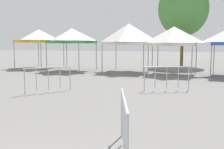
{
  "coord_description": "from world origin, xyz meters",
  "views": [
    {
      "loc": [
        2.41,
        -1.88,
        2.03
      ],
      "look_at": [
        -0.12,
        3.84,
        1.3
      ],
      "focal_mm": 41.52,
      "sensor_mm": 36.0,
      "label": 1
    }
  ],
  "objects_px": {
    "crowd_barrier_mid_lot": "(167,74)",
    "crowd_barrier_near_person": "(124,115)",
    "canopy_tent_far_left": "(129,34)",
    "crowd_barrier_by_lift": "(48,74)",
    "canopy_tent_behind_right": "(39,36)",
    "canopy_tent_left_of_center": "(72,36)",
    "canopy_tent_far_right": "(174,36)",
    "tree_behind_tents_left": "(183,9)"
  },
  "relations": [
    {
      "from": "canopy_tent_far_left",
      "to": "canopy_tent_left_of_center",
      "type": "bearing_deg",
      "value": -165.59
    },
    {
      "from": "canopy_tent_far_left",
      "to": "crowd_barrier_by_lift",
      "type": "xyz_separation_m",
      "value": [
        -0.28,
        -9.08,
        -2.01
      ]
    },
    {
      "from": "canopy_tent_far_right",
      "to": "crowd_barrier_near_person",
      "type": "relative_size",
      "value": 1.66
    },
    {
      "from": "crowd_barrier_by_lift",
      "to": "canopy_tent_behind_right",
      "type": "bearing_deg",
      "value": 131.05
    },
    {
      "from": "canopy_tent_left_of_center",
      "to": "canopy_tent_far_right",
      "type": "bearing_deg",
      "value": 6.07
    },
    {
      "from": "crowd_barrier_by_lift",
      "to": "crowd_barrier_mid_lot",
      "type": "bearing_deg",
      "value": 27.55
    },
    {
      "from": "canopy_tent_far_left",
      "to": "crowd_barrier_mid_lot",
      "type": "xyz_separation_m",
      "value": [
        4.28,
        -6.71,
        -2.01
      ]
    },
    {
      "from": "canopy_tent_left_of_center",
      "to": "crowd_barrier_by_lift",
      "type": "distance_m",
      "value": 9.11
    },
    {
      "from": "canopy_tent_far_left",
      "to": "crowd_barrier_near_person",
      "type": "distance_m",
      "value": 14.76
    },
    {
      "from": "tree_behind_tents_left",
      "to": "crowd_barrier_by_lift",
      "type": "bearing_deg",
      "value": -101.18
    },
    {
      "from": "canopy_tent_left_of_center",
      "to": "crowd_barrier_by_lift",
      "type": "xyz_separation_m",
      "value": [
        3.9,
        -8.01,
        -1.91
      ]
    },
    {
      "from": "canopy_tent_far_right",
      "to": "crowd_barrier_by_lift",
      "type": "height_order",
      "value": "canopy_tent_far_right"
    },
    {
      "from": "crowd_barrier_by_lift",
      "to": "crowd_barrier_mid_lot",
      "type": "relative_size",
      "value": 0.96
    },
    {
      "from": "canopy_tent_far_right",
      "to": "canopy_tent_behind_right",
      "type": "bearing_deg",
      "value": 178.83
    },
    {
      "from": "canopy_tent_left_of_center",
      "to": "canopy_tent_far_left",
      "type": "xyz_separation_m",
      "value": [
        4.18,
        1.07,
        0.1
      ]
    },
    {
      "from": "crowd_barrier_by_lift",
      "to": "canopy_tent_left_of_center",
      "type": "bearing_deg",
      "value": 115.98
    },
    {
      "from": "canopy_tent_far_left",
      "to": "crowd_barrier_near_person",
      "type": "xyz_separation_m",
      "value": [
        4.99,
        -13.74,
        -2.01
      ]
    },
    {
      "from": "canopy_tent_far_left",
      "to": "canopy_tent_far_right",
      "type": "height_order",
      "value": "canopy_tent_far_left"
    },
    {
      "from": "canopy_tent_behind_right",
      "to": "canopy_tent_left_of_center",
      "type": "relative_size",
      "value": 1.02
    },
    {
      "from": "canopy_tent_behind_right",
      "to": "canopy_tent_left_of_center",
      "type": "height_order",
      "value": "canopy_tent_behind_right"
    },
    {
      "from": "canopy_tent_behind_right",
      "to": "crowd_barrier_by_lift",
      "type": "relative_size",
      "value": 1.84
    },
    {
      "from": "crowd_barrier_mid_lot",
      "to": "canopy_tent_far_left",
      "type": "bearing_deg",
      "value": 122.52
    },
    {
      "from": "tree_behind_tents_left",
      "to": "crowd_barrier_mid_lot",
      "type": "xyz_separation_m",
      "value": [
        1.45,
        -13.33,
        -4.46
      ]
    },
    {
      "from": "canopy_tent_behind_right",
      "to": "canopy_tent_far_left",
      "type": "relative_size",
      "value": 0.94
    },
    {
      "from": "canopy_tent_behind_right",
      "to": "canopy_tent_left_of_center",
      "type": "bearing_deg",
      "value": -14.58
    },
    {
      "from": "canopy_tent_far_right",
      "to": "crowd_barrier_mid_lot",
      "type": "height_order",
      "value": "canopy_tent_far_right"
    },
    {
      "from": "canopy_tent_behind_right",
      "to": "tree_behind_tents_left",
      "type": "bearing_deg",
      "value": 31.26
    },
    {
      "from": "canopy_tent_behind_right",
      "to": "crowd_barrier_by_lift",
      "type": "bearing_deg",
      "value": -48.95
    },
    {
      "from": "crowd_barrier_by_lift",
      "to": "crowd_barrier_mid_lot",
      "type": "xyz_separation_m",
      "value": [
        4.55,
        2.38,
        0.0
      ]
    },
    {
      "from": "crowd_barrier_mid_lot",
      "to": "crowd_barrier_near_person",
      "type": "bearing_deg",
      "value": -84.18
    },
    {
      "from": "canopy_tent_behind_right",
      "to": "canopy_tent_far_left",
      "type": "distance_m",
      "value": 8.15
    },
    {
      "from": "canopy_tent_far_right",
      "to": "canopy_tent_far_left",
      "type": "bearing_deg",
      "value": 175.26
    },
    {
      "from": "canopy_tent_behind_right",
      "to": "tree_behind_tents_left",
      "type": "height_order",
      "value": "tree_behind_tents_left"
    },
    {
      "from": "canopy_tent_left_of_center",
      "to": "canopy_tent_far_left",
      "type": "height_order",
      "value": "canopy_tent_far_left"
    },
    {
      "from": "canopy_tent_far_right",
      "to": "tree_behind_tents_left",
      "type": "distance_m",
      "value": 7.4
    },
    {
      "from": "canopy_tent_left_of_center",
      "to": "crowd_barrier_near_person",
      "type": "distance_m",
      "value": 15.76
    },
    {
      "from": "canopy_tent_far_right",
      "to": "crowd_barrier_by_lift",
      "type": "bearing_deg",
      "value": -112.28
    },
    {
      "from": "canopy_tent_far_right",
      "to": "crowd_barrier_near_person",
      "type": "bearing_deg",
      "value": -82.96
    },
    {
      "from": "crowd_barrier_near_person",
      "to": "canopy_tent_left_of_center",
      "type": "bearing_deg",
      "value": 125.91
    },
    {
      "from": "canopy_tent_behind_right",
      "to": "crowd_barrier_mid_lot",
      "type": "xyz_separation_m",
      "value": [
        12.43,
        -6.67,
        -1.99
      ]
    },
    {
      "from": "canopy_tent_far_right",
      "to": "tree_behind_tents_left",
      "type": "xyz_separation_m",
      "value": [
        -0.5,
        6.9,
        2.65
      ]
    },
    {
      "from": "canopy_tent_behind_right",
      "to": "canopy_tent_far_right",
      "type": "xyz_separation_m",
      "value": [
        11.48,
        -0.23,
        -0.17
      ]
    }
  ]
}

